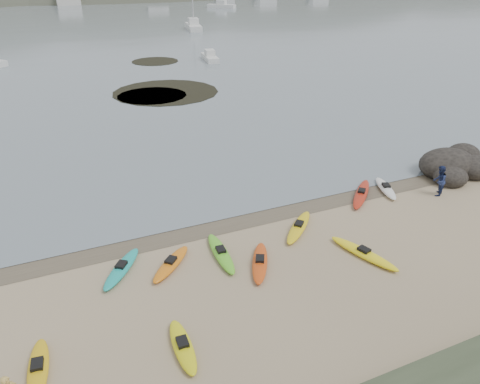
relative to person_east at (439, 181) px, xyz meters
name	(u,v)px	position (x,y,z in m)	size (l,w,h in m)	color
ground	(240,216)	(-11.99, 2.52, -0.94)	(600.00, 600.00, 0.00)	tan
wet_sand	(242,218)	(-11.99, 2.22, -0.94)	(60.00, 60.00, 0.00)	brown
kayaks	(263,250)	(-12.48, -1.27, -0.77)	(21.81, 10.66, 0.34)	#D04712
person_east	(439,181)	(0.00, 0.00, 0.00)	(0.92, 0.72, 1.89)	navy
rock_cluster	(456,169)	(3.62, 1.99, -0.68)	(5.54, 4.12, 2.01)	black
kelp_mats	(160,86)	(-7.93, 33.55, -0.92)	(12.31, 25.96, 0.04)	black
moored_boats	(109,25)	(-3.88, 87.43, -0.39)	(99.84, 80.02, 1.21)	silver
far_hills	(141,32)	(27.39, 196.49, -16.87)	(550.00, 135.00, 80.00)	#384235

